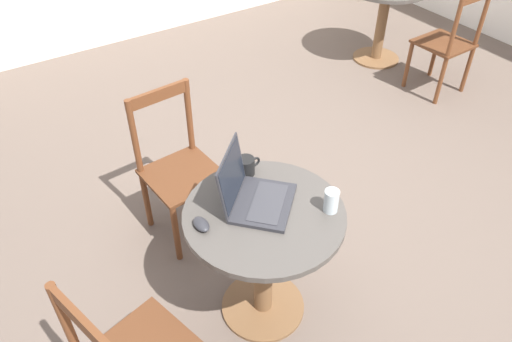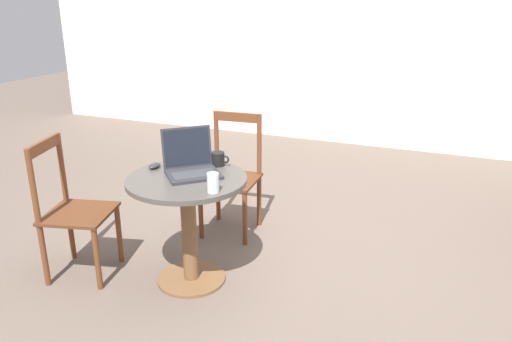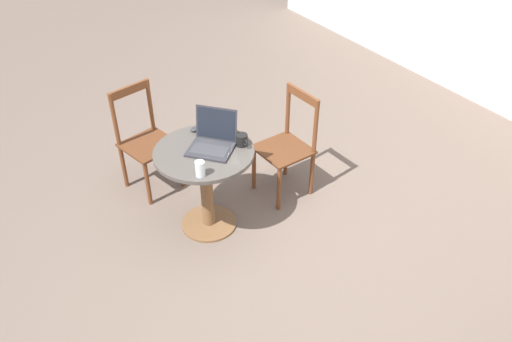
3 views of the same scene
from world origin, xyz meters
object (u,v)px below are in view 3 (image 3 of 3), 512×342
Objects in this scene: chair_near_left at (146,141)px; mouse at (197,129)px; chair_near_back at (288,146)px; laptop at (212,141)px; cafe_table_near at (205,173)px; drinking_glass at (200,169)px; mug at (242,140)px.

chair_near_left is 0.61m from mouse.
chair_near_back is 2.12× the size of laptop.
chair_near_back is 0.79m from mouse.
cafe_table_near is at bearing -84.52° from laptop.
chair_near_left is at bearing -177.58° from drinking_glass.
drinking_glass reaches higher than mouse.
chair_near_back is 1.04m from drinking_glass.
cafe_table_near is 1.71× the size of laptop.
mouse is at bearing -179.94° from laptop.
cafe_table_near is at bearing 149.60° from drinking_glass.
laptop reaches higher than chair_near_back.
drinking_glass is (0.26, -0.15, 0.25)m from cafe_table_near.
laptop is (0.05, -0.71, 0.32)m from chair_near_back.
mouse is 0.41m from mug.
mug reaches higher than mouse.
chair_near_left is 8.15× the size of drinking_glass.
chair_near_back is at bearing 94.25° from laptop.
cafe_table_near is 0.26m from laptop.
cafe_table_near is at bearing -85.63° from chair_near_back.
chair_near_left is at bearing -150.48° from mug.
drinking_glass is at bearing -71.38° from chair_near_back.
cafe_table_near is 5.91× the size of mug.
chair_near_left is 0.85m from laptop.
chair_near_back reaches higher than mug.
mug is at bearing 28.87° from mouse.
laptop is at bearing 139.17° from drinking_glass.
mouse is at bearing 156.89° from drinking_glass.
chair_near_left reaches higher than cafe_table_near.
laptop is at bearing -85.75° from chair_near_back.
drinking_glass is (1.00, 0.04, 0.32)m from chair_near_left.
chair_near_left is 9.12× the size of mouse.
laptop is 0.35m from drinking_glass.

